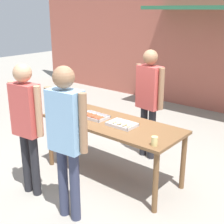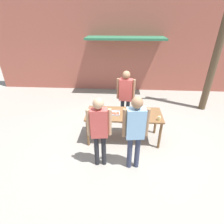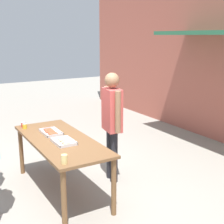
{
  "view_description": "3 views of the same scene",
  "coord_description": "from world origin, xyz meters",
  "px_view_note": "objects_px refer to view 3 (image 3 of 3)",
  "views": [
    {
      "loc": [
        2.64,
        -3.19,
        2.38
      ],
      "look_at": [
        0.0,
        0.0,
        1.0
      ],
      "focal_mm": 50.0,
      "sensor_mm": 36.0,
      "label": 1
    },
    {
      "loc": [
        -0.07,
        -4.16,
        3.2
      ],
      "look_at": [
        -0.33,
        -0.02,
        0.9
      ],
      "focal_mm": 28.0,
      "sensor_mm": 36.0,
      "label": 2
    },
    {
      "loc": [
        4.18,
        -1.59,
        2.34
      ],
      "look_at": [
        0.04,
        0.87,
        1.16
      ],
      "focal_mm": 50.0,
      "sensor_mm": 36.0,
      "label": 3
    }
  ],
  "objects_px": {
    "food_tray_sausages": "(51,132)",
    "condiment_jar_mustard": "(23,125)",
    "food_tray_buns": "(64,142)",
    "beer_cup": "(64,159)",
    "person_server_behind_table": "(112,117)",
    "condiment_jar_ketchup": "(25,126)"
  },
  "relations": [
    {
      "from": "condiment_jar_mustard",
      "to": "person_server_behind_table",
      "type": "relative_size",
      "value": 0.05
    },
    {
      "from": "food_tray_buns",
      "to": "condiment_jar_mustard",
      "type": "relative_size",
      "value": 4.61
    },
    {
      "from": "person_server_behind_table",
      "to": "beer_cup",
      "type": "bearing_deg",
      "value": -45.13
    },
    {
      "from": "food_tray_buns",
      "to": "person_server_behind_table",
      "type": "height_order",
      "value": "person_server_behind_table"
    },
    {
      "from": "condiment_jar_mustard",
      "to": "person_server_behind_table",
      "type": "xyz_separation_m",
      "value": [
        0.94,
        1.17,
        0.19
      ]
    },
    {
      "from": "condiment_jar_mustard",
      "to": "condiment_jar_ketchup",
      "type": "relative_size",
      "value": 1.0
    },
    {
      "from": "food_tray_sausages",
      "to": "person_server_behind_table",
      "type": "bearing_deg",
      "value": 67.56
    },
    {
      "from": "beer_cup",
      "to": "person_server_behind_table",
      "type": "relative_size",
      "value": 0.06
    },
    {
      "from": "food_tray_sausages",
      "to": "food_tray_buns",
      "type": "xyz_separation_m",
      "value": [
        0.54,
        -0.0,
        0.0
      ]
    },
    {
      "from": "food_tray_sausages",
      "to": "food_tray_buns",
      "type": "distance_m",
      "value": 0.54
    },
    {
      "from": "food_tray_buns",
      "to": "beer_cup",
      "type": "distance_m",
      "value": 0.73
    },
    {
      "from": "food_tray_sausages",
      "to": "condiment_jar_mustard",
      "type": "distance_m",
      "value": 0.63
    },
    {
      "from": "food_tray_buns",
      "to": "person_server_behind_table",
      "type": "relative_size",
      "value": 0.22
    },
    {
      "from": "food_tray_buns",
      "to": "condiment_jar_mustard",
      "type": "xyz_separation_m",
      "value": [
        -1.1,
        -0.27,
        0.02
      ]
    },
    {
      "from": "condiment_jar_mustard",
      "to": "beer_cup",
      "type": "xyz_separation_m",
      "value": [
        1.79,
        0.0,
        0.01
      ]
    },
    {
      "from": "food_tray_sausages",
      "to": "beer_cup",
      "type": "bearing_deg",
      "value": -12.68
    },
    {
      "from": "food_tray_sausages",
      "to": "food_tray_buns",
      "type": "bearing_deg",
      "value": -0.22
    },
    {
      "from": "condiment_jar_ketchup",
      "to": "food_tray_sausages",
      "type": "bearing_deg",
      "value": 31.15
    },
    {
      "from": "food_tray_buns",
      "to": "condiment_jar_mustard",
      "type": "bearing_deg",
      "value": -166.06
    },
    {
      "from": "food_tray_sausages",
      "to": "beer_cup",
      "type": "height_order",
      "value": "beer_cup"
    },
    {
      "from": "beer_cup",
      "to": "condiment_jar_ketchup",
      "type": "bearing_deg",
      "value": -179.72
    },
    {
      "from": "food_tray_buns",
      "to": "beer_cup",
      "type": "relative_size",
      "value": 3.46
    }
  ]
}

